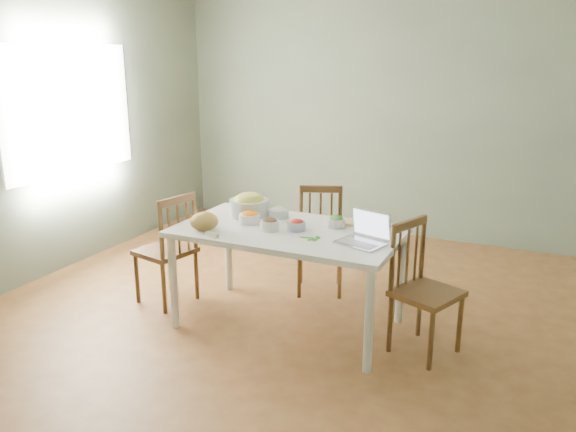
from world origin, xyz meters
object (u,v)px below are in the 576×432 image
at_px(chair_far, 320,242).
at_px(bowl_squash, 249,205).
at_px(chair_left, 165,248).
at_px(bread_boule, 204,221).
at_px(dining_table, 288,278).
at_px(laptop, 361,229).
at_px(chair_right, 427,290).

distance_m(chair_far, bowl_squash, 0.77).
height_order(chair_far, bowl_squash, bowl_squash).
height_order(chair_far, chair_left, chair_left).
bearing_deg(bread_boule, dining_table, 27.44).
xyz_separation_m(chair_far, bowl_squash, (-0.40, -0.52, 0.41)).
xyz_separation_m(chair_far, bread_boule, (-0.52, -0.99, 0.38)).
relative_size(dining_table, bowl_squash, 5.29).
height_order(chair_left, bread_boule, chair_left).
bearing_deg(bowl_squash, bread_boule, -103.23).
xyz_separation_m(dining_table, chair_left, (-1.11, -0.03, 0.08)).
bearing_deg(laptop, bread_boule, -154.35).
bearing_deg(chair_far, chair_left, -167.06).
distance_m(dining_table, chair_left, 1.11).
relative_size(chair_far, bowl_squash, 2.92).
bearing_deg(bread_boule, chair_right, 10.92).
height_order(chair_right, laptop, laptop).
relative_size(dining_table, chair_right, 1.77).
distance_m(chair_far, bread_boule, 1.18).
height_order(bread_boule, laptop, laptop).
bearing_deg(laptop, bowl_squash, -179.51).
relative_size(chair_far, chair_right, 0.98).
bearing_deg(chair_left, laptop, 99.91).
height_order(chair_right, bowl_squash, bowl_squash).
xyz_separation_m(bowl_squash, laptop, (1.02, -0.30, 0.02)).
height_order(chair_far, laptop, laptop).
relative_size(dining_table, chair_far, 1.81).
height_order(dining_table, bread_boule, bread_boule).
xyz_separation_m(chair_right, bowl_squash, (-1.47, 0.17, 0.40)).
relative_size(chair_far, bread_boule, 4.36).
xyz_separation_m(chair_far, laptop, (0.62, -0.82, 0.43)).
bearing_deg(bowl_squash, dining_table, -24.14).
bearing_deg(chair_far, chair_right, -54.41).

